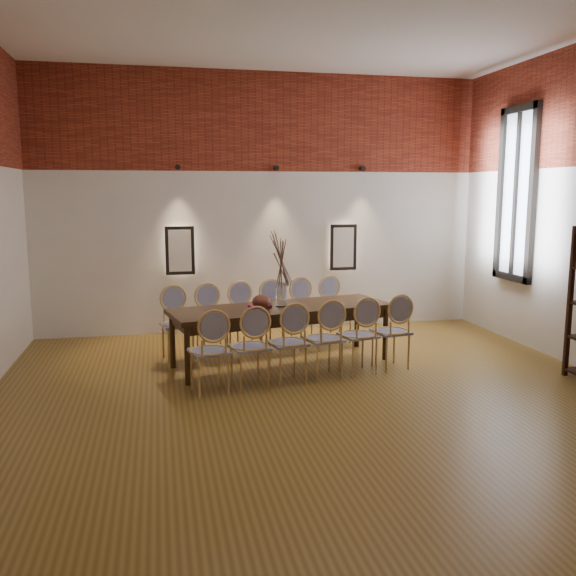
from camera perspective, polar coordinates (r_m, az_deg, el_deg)
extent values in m
cube|color=olive|center=(6.58, 2.96, -10.58)|extent=(7.00, 7.00, 0.02)
cube|color=silver|center=(6.45, 3.29, 25.34)|extent=(7.00, 7.00, 0.02)
cube|color=silver|center=(9.67, -2.43, 7.88)|extent=(7.00, 0.10, 4.00)
cube|color=silver|center=(2.93, 21.62, 4.47)|extent=(7.00, 0.10, 4.00)
cube|color=maroon|center=(9.65, -2.41, 15.31)|extent=(7.00, 0.02, 1.50)
cube|color=#FFEAC6|center=(9.48, -10.08, 3.48)|extent=(0.36, 0.06, 0.66)
cube|color=#FFEAC6|center=(9.91, 5.14, 3.83)|extent=(0.36, 0.06, 0.66)
cylinder|color=black|center=(9.41, -10.29, 11.06)|extent=(0.08, 0.10, 0.08)
cylinder|color=black|center=(9.58, -1.11, 11.16)|extent=(0.08, 0.10, 0.08)
cylinder|color=black|center=(9.94, 6.98, 11.02)|extent=(0.08, 0.10, 0.08)
cube|color=silver|center=(9.46, 20.65, 8.19)|extent=(0.02, 0.78, 2.38)
cube|color=black|center=(9.45, 20.55, 8.20)|extent=(0.08, 0.90, 2.50)
cube|color=black|center=(9.45, 20.55, 8.20)|extent=(0.06, 0.06, 2.40)
cube|color=#361F0D|center=(7.82, -0.61, -4.44)|extent=(2.93, 1.45, 0.75)
cylinder|color=silver|center=(7.71, -0.65, -0.64)|extent=(0.14, 0.14, 0.30)
ellipsoid|color=brown|center=(7.57, -2.48, -1.30)|extent=(0.24, 0.24, 0.18)
cube|color=#8D104C|center=(7.69, -2.66, -1.70)|extent=(0.29, 0.23, 0.03)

